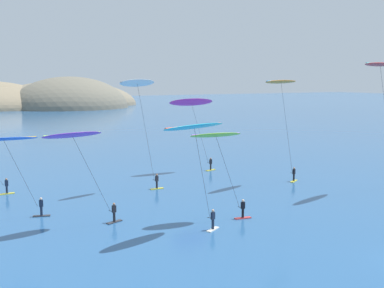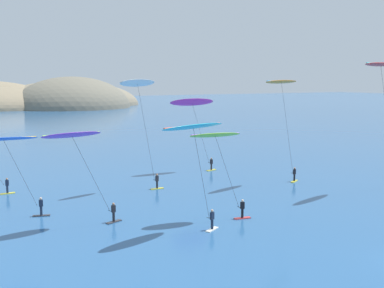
# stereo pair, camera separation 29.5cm
# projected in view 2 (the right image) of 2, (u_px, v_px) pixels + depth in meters

# --- Properties ---
(headland_island) EXTENTS (96.36, 58.67, 25.93)m
(headland_island) POSITION_uv_depth(u_px,v_px,m) (40.00, 107.00, 203.68)
(headland_island) COLOR #7A705B
(headland_island) RESTS_ON ground
(kitesurfer_orange) EXTENTS (6.63, 2.77, 12.06)m
(kitesurfer_orange) POSITION_uv_depth(u_px,v_px,m) (283.00, 91.00, 53.67)
(kitesurfer_orange) COLOR yellow
(kitesurfer_orange) RESTS_ON ground
(kitesurfer_lime) EXTENTS (5.76, 2.15, 7.81)m
(kitesurfer_lime) POSITION_uv_depth(u_px,v_px,m) (218.00, 142.00, 40.24)
(kitesurfer_lime) COLOR red
(kitesurfer_lime) RESTS_ON ground
(kitesurfer_magenta) EXTENTS (6.76, 1.74, 9.71)m
(kitesurfer_magenta) POSITION_uv_depth(u_px,v_px,m) (193.00, 106.00, 61.70)
(kitesurfer_magenta) COLOR yellow
(kitesurfer_magenta) RESTS_ON ground
(kitesurfer_white) EXTENTS (5.43, 2.18, 12.17)m
(kitesurfer_white) POSITION_uv_depth(u_px,v_px,m) (140.00, 94.00, 50.38)
(kitesurfer_white) COLOR yellow
(kitesurfer_white) RESTS_ON ground
(kitesurfer_cyan) EXTENTS (6.42, 3.28, 8.89)m
(kitesurfer_cyan) POSITION_uv_depth(u_px,v_px,m) (195.00, 133.00, 36.36)
(kitesurfer_cyan) COLOR silver
(kitesurfer_cyan) RESTS_ON ground
(kitesurfer_red) EXTENTS (8.81, 3.01, 13.82)m
(kitesurfer_red) POSITION_uv_depth(u_px,v_px,m) (382.00, 75.00, 49.30)
(kitesurfer_red) COLOR silver
(kitesurfer_red) RESTS_ON ground
(kitesurfer_blue) EXTENTS (6.41, 1.77, 7.33)m
(kitesurfer_blue) POSITION_uv_depth(u_px,v_px,m) (7.00, 145.00, 40.94)
(kitesurfer_blue) COLOR #2D2D33
(kitesurfer_blue) RESTS_ON ground
(kitesurfer_purple) EXTENTS (6.81, 2.32, 8.11)m
(kitesurfer_purple) POSITION_uv_depth(u_px,v_px,m) (75.00, 141.00, 38.04)
(kitesurfer_purple) COLOR #2D2D33
(kitesurfer_purple) RESTS_ON ground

